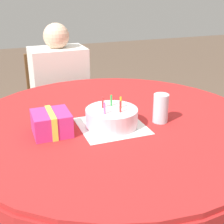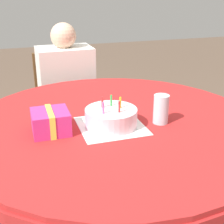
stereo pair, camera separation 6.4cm
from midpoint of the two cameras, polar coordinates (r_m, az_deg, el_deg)
dining_table at (r=1.41m, az=1.76°, el=-4.59°), size 1.32×1.32×0.75m
chair at (r=2.34m, az=-7.70°, el=1.13°), size 0.45×0.45×0.85m
person at (r=2.20m, az=-7.43°, el=4.70°), size 0.38×0.36×1.07m
napkin at (r=1.31m, az=1.23°, el=-2.55°), size 0.27×0.27×0.00m
birthday_cake at (r=1.29m, az=1.24°, el=-1.00°), size 0.22×0.22×0.12m
drinking_glass at (r=1.34m, az=10.30°, el=0.51°), size 0.07×0.07×0.12m
gift_box at (r=1.26m, az=-9.75°, el=-1.78°), size 0.15×0.15×0.10m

